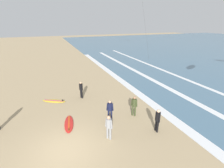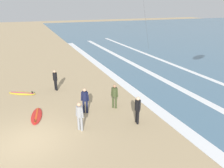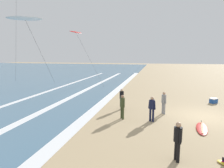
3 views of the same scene
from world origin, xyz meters
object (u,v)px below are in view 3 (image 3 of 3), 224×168
Objects in this scene: surfer_mid_group at (152,107)px; surfer_right_near at (122,105)px; surfer_foreground_main at (164,101)px; surfboard_foreground_flat at (202,128)px; kite_red_high_right at (76,32)px; surfer_left_far at (122,97)px; kite_white_mid_center at (25,19)px; cooler_box at (214,101)px; surfer_background_far at (178,138)px.

surfer_mid_group is 1.89m from surfer_right_near.
surfboard_foreground_flat is (-2.41, -2.04, -0.91)m from surfer_foreground_main.
kite_red_high_right reaches higher than surfer_right_near.
surfer_left_far is 11.56m from kite_white_mid_center.
kite_white_mid_center is (-15.70, -1.84, -0.55)m from kite_red_high_right.
surfboard_foreground_flat is 6.99m from cooler_box.
kite_red_high_right is 15.81m from kite_white_mid_center.
cooler_box is (1.84, -16.86, -7.19)m from kite_white_mid_center.
surfer_background_far and surfer_right_near have the same top height.
surfer_mid_group is at bearing -134.34° from surfer_left_far.
surfer_left_far is at bearing 60.51° from surfboard_foreground_flat.
surfer_left_far is (6.69, 3.43, 0.00)m from surfer_background_far.
surfer_right_near is 23.98m from kite_red_high_right.
surfer_background_far is 0.74× the size of surfboard_foreground_flat.
surfer_right_near reaches higher than surfboard_foreground_flat.
surfer_mid_group is at bearing 77.33° from surfboard_foreground_flat.
surfer_mid_group is 2.12× the size of cooler_box.
surfer_background_far is at bearing -146.38° from surfer_right_near.
kite_white_mid_center is 18.42m from cooler_box.
surfer_foreground_main is 6.08m from cooler_box.
kite_red_high_right is (19.82, 13.59, 7.01)m from surfer_mid_group.
kite_white_mid_center is at bearing 96.25° from cooler_box.
kite_red_high_right reaches higher than kite_white_mid_center.
surfboard_foreground_flat is at bearing -24.40° from surfer_background_far.
surfer_background_far is 16.72m from kite_white_mid_center.
surfer_mid_group is 1.00× the size of surfer_right_near.
kite_red_high_right is at bearing 38.51° from surfer_foreground_main.
surfer_background_far and surfer_mid_group have the same top height.
surfer_left_far is 0.17× the size of kite_red_high_right.
surfer_background_far is 0.14× the size of kite_white_mid_center.
surfer_mid_group and surfer_left_far have the same top height.
surfer_background_far and surfer_foreground_main have the same top height.
surfer_background_far is at bearing -152.83° from surfer_left_far.
surfer_right_near is (-1.69, 2.66, 0.00)m from surfer_foreground_main.
surfboard_foreground_flat is 27.39m from kite_red_high_right.
cooler_box is at bearing -49.99° from surfer_right_near.
kite_white_mid_center is (8.53, 12.85, 6.46)m from surfer_background_far.
kite_red_high_right is (19.73, 11.70, 7.01)m from surfer_right_near.
surfer_background_far is 1.00× the size of surfer_right_near.
surfer_mid_group is 1.94m from surfer_foreground_main.
kite_white_mid_center is (4.12, 11.74, 6.46)m from surfer_mid_group.
surfer_right_near is at bearing 33.62° from surfer_background_far.
surfer_right_near is 0.74× the size of surfboard_foreground_flat.
surfer_foreground_main is at bearing -23.51° from surfer_mid_group.
surfer_background_far is at bearing 155.60° from surfboard_foreground_flat.
surfer_right_near is at bearing 81.26° from surfboard_foreground_flat.
surfer_left_far is at bearing 116.39° from cooler_box.
kite_white_mid_center is (4.03, 9.85, 6.46)m from surfer_right_near.
surfer_foreground_main is 3.14m from surfer_left_far.
surfer_mid_group and surfer_right_near have the same top height.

